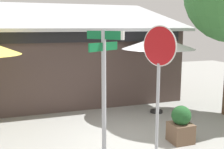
# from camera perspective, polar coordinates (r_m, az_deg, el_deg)

# --- Properties ---
(ground_plane) EXTENTS (28.00, 28.00, 0.10)m
(ground_plane) POSITION_cam_1_polar(r_m,az_deg,el_deg) (7.86, 4.24, -13.32)
(ground_plane) COLOR gray
(cafe_building) EXTENTS (8.60, 5.51, 4.22)m
(cafe_building) POSITION_cam_1_polar(r_m,az_deg,el_deg) (12.30, -8.29, 3.21)
(cafe_building) COLOR #473833
(cafe_building) RESTS_ON ground
(street_sign_post) EXTENTS (0.71, 0.76, 2.99)m
(street_sign_post) POSITION_cam_1_polar(r_m,az_deg,el_deg) (5.40, -1.67, -3.18)
(street_sign_post) COLOR #A8AAB2
(street_sign_post) RESTS_ON ground
(stop_sign) EXTENTS (0.36, 0.78, 3.08)m
(stop_sign) POSITION_cam_1_polar(r_m,az_deg,el_deg) (5.82, 9.67, 1.20)
(stop_sign) COLOR #A8AAB2
(stop_sign) RESTS_ON ground
(patio_umbrella_ivory_center) EXTENTS (2.54, 2.54, 2.79)m
(patio_umbrella_ivory_center) POSITION_cam_1_polar(r_m,az_deg,el_deg) (9.65, 9.61, 6.45)
(patio_umbrella_ivory_center) COLOR black
(patio_umbrella_ivory_center) RESTS_ON ground
(sidewalk_planter) EXTENTS (0.57, 0.57, 1.00)m
(sidewalk_planter) POSITION_cam_1_polar(r_m,az_deg,el_deg) (7.61, 14.12, -10.11)
(sidewalk_planter) COLOR brown
(sidewalk_planter) RESTS_ON ground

